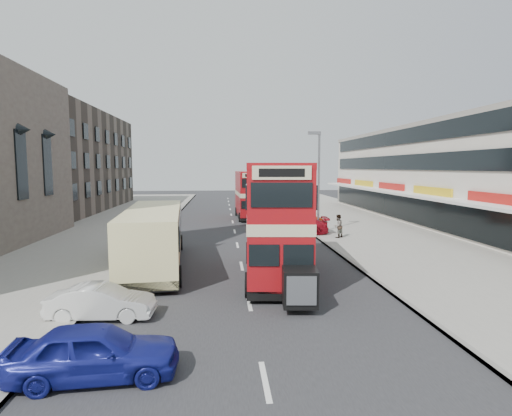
# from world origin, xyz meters

# --- Properties ---
(ground) EXTENTS (160.00, 160.00, 0.00)m
(ground) POSITION_xyz_m (0.00, 0.00, 0.00)
(ground) COLOR #28282B
(ground) RESTS_ON ground
(road_surface) EXTENTS (12.00, 90.00, 0.01)m
(road_surface) POSITION_xyz_m (0.00, 20.00, 0.01)
(road_surface) COLOR #28282B
(road_surface) RESTS_ON ground
(pavement_right) EXTENTS (12.00, 90.00, 0.15)m
(pavement_right) POSITION_xyz_m (12.00, 20.00, 0.07)
(pavement_right) COLOR gray
(pavement_right) RESTS_ON ground
(pavement_left) EXTENTS (12.00, 90.00, 0.15)m
(pavement_left) POSITION_xyz_m (-12.00, 20.00, 0.07)
(pavement_left) COLOR gray
(pavement_left) RESTS_ON ground
(kerb_left) EXTENTS (0.20, 90.00, 0.16)m
(kerb_left) POSITION_xyz_m (-6.10, 20.00, 0.07)
(kerb_left) COLOR gray
(kerb_left) RESTS_ON ground
(kerb_right) EXTENTS (0.20, 90.00, 0.16)m
(kerb_right) POSITION_xyz_m (6.10, 20.00, 0.07)
(kerb_right) COLOR gray
(kerb_right) RESTS_ON ground
(brick_terrace) EXTENTS (14.00, 28.00, 12.00)m
(brick_terrace) POSITION_xyz_m (-22.00, 38.00, 6.00)
(brick_terrace) COLOR #66594C
(brick_terrace) RESTS_ON ground
(commercial_row) EXTENTS (9.90, 46.20, 9.30)m
(commercial_row) POSITION_xyz_m (19.95, 22.00, 4.70)
(commercial_row) COLOR beige
(commercial_row) RESTS_ON ground
(street_lamp) EXTENTS (1.00, 0.20, 8.12)m
(street_lamp) POSITION_xyz_m (6.52, 18.00, 4.78)
(street_lamp) COLOR slate
(street_lamp) RESTS_ON ground
(bus_main) EXTENTS (3.41, 9.89, 5.34)m
(bus_main) POSITION_xyz_m (1.59, 5.62, 2.81)
(bus_main) COLOR black
(bus_main) RESTS_ON ground
(bus_second) EXTENTS (2.60, 8.62, 4.73)m
(bus_second) POSITION_xyz_m (1.78, 28.70, 2.49)
(bus_second) COLOR black
(bus_second) RESTS_ON ground
(coach) EXTENTS (3.74, 11.20, 2.91)m
(coach) POSITION_xyz_m (-4.71, 8.37, 1.72)
(coach) COLOR black
(coach) RESTS_ON ground
(car_left_near) EXTENTS (4.29, 1.97, 1.42)m
(car_left_near) POSITION_xyz_m (-4.28, -3.50, 0.71)
(car_left_near) COLOR navy
(car_left_near) RESTS_ON ground
(car_left_front) EXTENTS (3.73, 1.45, 1.21)m
(car_left_front) POSITION_xyz_m (-5.33, 0.73, 0.61)
(car_left_front) COLOR silver
(car_left_front) RESTS_ON ground
(car_right_a) EXTENTS (5.18, 2.24, 1.49)m
(car_right_a) POSITION_xyz_m (4.69, 17.59, 0.74)
(car_right_a) COLOR #A4101E
(car_right_a) RESTS_ON ground
(car_right_b) EXTENTS (4.88, 2.69, 1.29)m
(car_right_b) POSITION_xyz_m (5.46, 21.77, 0.65)
(car_right_b) COLOR #C33D13
(car_right_b) RESTS_ON ground
(pedestrian_near) EXTENTS (0.78, 0.73, 1.74)m
(pedestrian_near) POSITION_xyz_m (7.51, 15.54, 1.02)
(pedestrian_near) COLOR gray
(pedestrian_near) RESTS_ON pavement_right
(pedestrian_far) EXTENTS (1.10, 0.61, 1.78)m
(pedestrian_far) POSITION_xyz_m (8.36, 30.13, 1.04)
(pedestrian_far) COLOR gray
(pedestrian_far) RESTS_ON pavement_right
(cyclist) EXTENTS (0.73, 1.59, 1.93)m
(cyclist) POSITION_xyz_m (4.04, 22.65, 0.65)
(cyclist) COLOR gray
(cyclist) RESTS_ON ground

